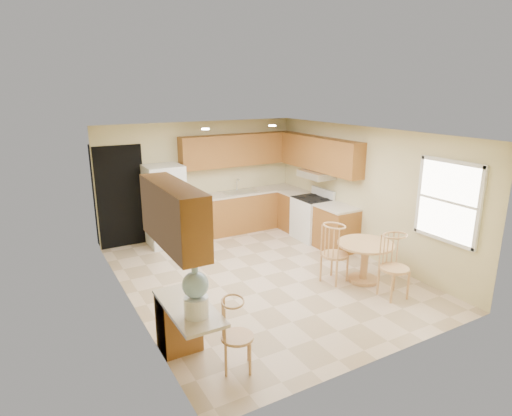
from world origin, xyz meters
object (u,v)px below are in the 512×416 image
chair_desk (240,331)px  water_crock (196,293)px  chair_table_b (400,262)px  chair_table_a (339,249)px  dining_table (365,256)px  stove (312,218)px  refrigerator (165,206)px

chair_desk → water_crock: (-0.45, 0.17, 0.51)m
chair_table_b → chair_table_a: bearing=-57.3°
dining_table → chair_table_a: bearing=161.0°
dining_table → water_crock: bearing=-164.4°
stove → refrigerator: bearing=157.0°
refrigerator → chair_desk: size_ratio=1.93×
dining_table → chair_desk: 3.16m
chair_table_b → water_crock: 3.43m
refrigerator → chair_table_a: bearing=-59.6°
chair_table_a → chair_desk: bearing=-78.7°
chair_table_b → water_crock: bearing=9.9°
stove → chair_table_a: stove is taller
stove → dining_table: size_ratio=1.16×
chair_table_a → water_crock: size_ratio=1.67×
dining_table → stove: bearing=76.5°
chair_table_b → chair_desk: chair_table_b is taller
chair_table_b → chair_desk: size_ratio=1.16×
water_crock → refrigerator: bearing=76.5°
refrigerator → chair_table_a: (1.90, -3.25, -0.23)m
dining_table → chair_table_a: 0.50m
chair_table_b → water_crock: (-3.40, -0.21, 0.43)m
chair_table_a → refrigerator: bearing=-165.4°
chair_desk → water_crock: 0.70m
chair_table_a → chair_desk: 2.81m
refrigerator → chair_table_b: (2.35, -4.15, -0.23)m
refrigerator → dining_table: 4.16m
refrigerator → water_crock: 4.49m
refrigerator → chair_table_b: bearing=-60.5°
stove → chair_table_a: 2.26m
dining_table → chair_desk: (-2.95, -1.13, 0.08)m
dining_table → chair_desk: chair_desk is taller
stove → chair_table_b: (-0.52, -2.93, 0.15)m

